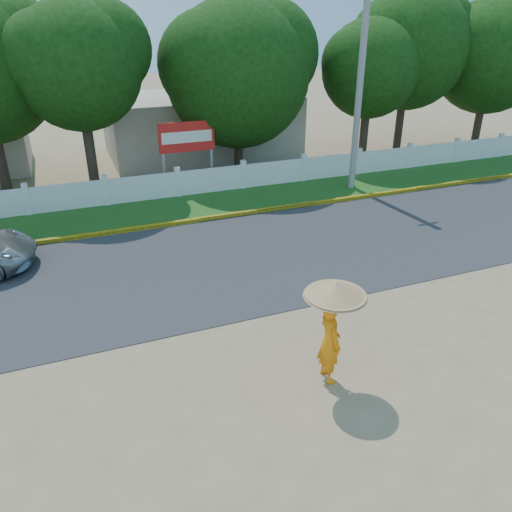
{
  "coord_description": "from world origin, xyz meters",
  "views": [
    {
      "loc": [
        -4.42,
        -9.24,
        7.22
      ],
      "look_at": [
        0.0,
        2.0,
        1.3
      ],
      "focal_mm": 35.0,
      "sensor_mm": 36.0,
      "label": 1
    }
  ],
  "objects": [
    {
      "name": "ground",
      "position": [
        0.0,
        0.0,
        0.0
      ],
      "size": [
        120.0,
        120.0,
        0.0
      ],
      "primitive_type": "plane",
      "color": "#9E8460",
      "rests_on": "ground"
    },
    {
      "name": "road",
      "position": [
        0.0,
        4.5,
        0.01
      ],
      "size": [
        60.0,
        7.0,
        0.02
      ],
      "primitive_type": "cube",
      "color": "#38383A",
      "rests_on": "ground"
    },
    {
      "name": "grass_verge",
      "position": [
        0.0,
        9.75,
        0.01
      ],
      "size": [
        60.0,
        3.5,
        0.03
      ],
      "primitive_type": "cube",
      "color": "#2D601E",
      "rests_on": "ground"
    },
    {
      "name": "curb",
      "position": [
        0.0,
        8.05,
        0.08
      ],
      "size": [
        40.0,
        0.18,
        0.16
      ],
      "primitive_type": "cube",
      "color": "yellow",
      "rests_on": "ground"
    },
    {
      "name": "fence",
      "position": [
        0.0,
        11.2,
        0.55
      ],
      "size": [
        40.0,
        0.1,
        1.1
      ],
      "primitive_type": "cube",
      "color": "silver",
      "rests_on": "ground"
    },
    {
      "name": "building_near",
      "position": [
        3.0,
        18.0,
        1.6
      ],
      "size": [
        10.0,
        6.0,
        3.2
      ],
      "primitive_type": "cube",
      "color": "#B7AD99",
      "rests_on": "ground"
    },
    {
      "name": "utility_pole",
      "position": [
        7.61,
        9.49,
        4.3
      ],
      "size": [
        0.28,
        0.28,
        8.6
      ],
      "primitive_type": "cylinder",
      "color": "gray",
      "rests_on": "ground"
    },
    {
      "name": "monk_with_parasol",
      "position": [
        0.22,
        -1.75,
        1.56
      ],
      "size": [
        1.31,
        1.31,
        2.39
      ],
      "color": "orange",
      "rests_on": "ground"
    },
    {
      "name": "billboard",
      "position": [
        0.77,
        12.3,
        2.14
      ],
      "size": [
        2.5,
        0.13,
        2.95
      ],
      "color": "gray",
      "rests_on": "ground"
    },
    {
      "name": "tree_row",
      "position": [
        3.91,
        14.13,
        4.9
      ],
      "size": [
        38.32,
        7.37,
        8.57
      ],
      "color": "#473828",
      "rests_on": "ground"
    }
  ]
}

